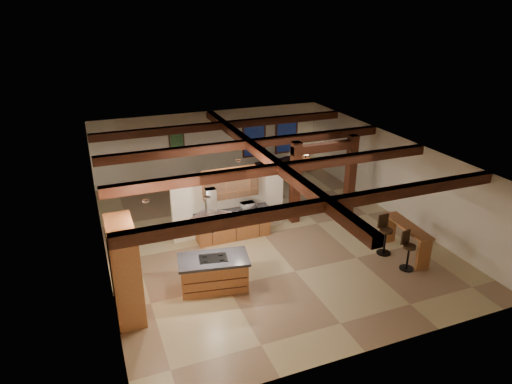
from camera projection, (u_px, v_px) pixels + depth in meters
ground at (263, 234)px, 15.26m from camera, size 12.00×12.00×0.00m
room_walls at (263, 184)px, 14.58m from camera, size 12.00×12.00×12.00m
ceiling_beams at (263, 155)px, 14.20m from camera, size 10.00×12.00×0.28m
timber_posts at (324, 170)px, 15.86m from camera, size 2.50×0.30×2.90m
partition_wall at (229, 202)px, 14.93m from camera, size 3.80×0.18×2.20m
pantry_cabinet at (125, 270)px, 10.99m from camera, size 0.67×1.60×2.40m
back_counter at (233, 225)px, 14.84m from camera, size 2.50×0.66×0.94m
upper_display_cabinet at (230, 183)px, 14.48m from camera, size 1.80×0.36×0.95m
range_hood at (212, 229)px, 11.71m from camera, size 1.10×1.10×1.40m
back_windows at (270, 137)px, 20.72m from camera, size 2.70×0.07×1.70m
framed_art at (177, 142)px, 19.20m from camera, size 0.65×0.05×0.85m
recessed_cans at (200, 184)px, 11.64m from camera, size 3.16×2.46×0.03m
kitchen_island at (214, 273)px, 12.22m from camera, size 2.01×1.30×0.93m
dining_table at (244, 194)px, 17.60m from camera, size 1.92×1.25×0.63m
sofa at (281, 163)px, 20.92m from camera, size 2.45×1.40×0.67m
microwave at (248, 206)px, 14.78m from camera, size 0.45×0.32×0.24m
bar_counter at (406, 235)px, 13.73m from camera, size 0.61×1.96×1.01m
side_table at (305, 163)px, 21.13m from camera, size 0.52×0.52×0.52m
table_lamp at (306, 153)px, 20.93m from camera, size 0.30×0.30×0.35m
bar_stool_a at (408, 250)px, 13.06m from camera, size 0.42×0.43×1.17m
bar_stool_b at (385, 235)px, 13.86m from camera, size 0.44×0.44×1.25m
dining_chairs at (244, 187)px, 17.48m from camera, size 1.98×1.98×1.21m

